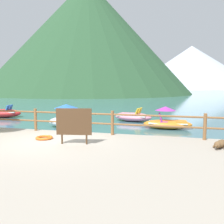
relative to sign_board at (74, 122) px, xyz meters
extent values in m
plane|color=#3D6B75|center=(-0.87, 40.23, -1.13)|extent=(200.00, 200.00, 0.00)
cube|color=#A39989|center=(-0.87, -1.97, -0.93)|extent=(28.00, 8.00, 0.40)
cylinder|color=brown|center=(-2.57, 1.78, -0.25)|extent=(0.12, 0.12, 0.95)
cylinder|color=brown|center=(0.83, 1.78, -0.25)|extent=(0.12, 0.12, 0.95)
cylinder|color=brown|center=(4.23, 1.78, -0.25)|extent=(0.12, 0.12, 0.95)
cylinder|color=brown|center=(-0.87, 1.78, 0.08)|extent=(23.80, 0.07, 0.07)
cylinder|color=brown|center=(-0.87, 1.78, -0.30)|extent=(23.80, 0.07, 0.07)
cube|color=silver|center=(0.00, 0.01, 0.02)|extent=(1.09, 0.24, 0.80)
cube|color=#4C331E|center=(0.00, -0.01, 0.02)|extent=(1.17, 0.24, 0.88)
cylinder|color=#4C331E|center=(-0.41, -0.07, -0.55)|extent=(0.06, 0.06, 0.35)
cylinder|color=#4C331E|center=(0.40, 0.08, -0.55)|extent=(0.06, 0.06, 0.35)
ellipsoid|color=brown|center=(4.63, 0.79, -0.61)|extent=(0.51, 0.69, 0.24)
sphere|color=brown|center=(4.46, 0.45, -0.57)|extent=(0.20, 0.20, 0.20)
ellipsoid|color=brown|center=(4.41, 0.35, -0.59)|extent=(0.12, 0.14, 0.08)
ellipsoid|color=brown|center=(4.41, 0.72, -0.69)|extent=(0.15, 0.21, 0.07)
torus|color=orange|center=(-1.37, 0.43, -0.68)|extent=(0.61, 0.61, 0.09)
ellipsoid|color=white|center=(-2.60, 5.06, -0.83)|extent=(2.36, 1.62, 0.59)
cube|color=silver|center=(-2.60, 5.06, -0.73)|extent=(1.84, 1.32, 0.06)
cube|color=blue|center=(-2.73, 4.77, -0.66)|extent=(0.44, 0.44, 0.08)
cube|color=blue|center=(-2.91, 4.75, -0.44)|extent=(0.25, 0.42, 0.43)
cube|color=blue|center=(-2.79, 5.33, -0.66)|extent=(0.44, 0.44, 0.08)
cube|color=blue|center=(-2.97, 5.31, -0.44)|extent=(0.25, 0.42, 0.43)
cube|color=white|center=(-1.99, 5.13, -0.67)|extent=(0.59, 1.03, 0.12)
cone|color=blue|center=(-2.71, 5.05, 0.04)|extent=(1.46, 1.46, 0.22)
ellipsoid|color=pink|center=(0.52, 8.21, -0.86)|extent=(2.65, 1.74, 0.55)
cube|color=silver|center=(0.52, 8.21, -0.76)|extent=(2.08, 1.41, 0.06)
cube|color=yellow|center=(0.75, 8.44, -0.69)|extent=(0.46, 0.46, 0.08)
cube|color=yellow|center=(0.93, 8.41, -0.47)|extent=(0.27, 0.43, 0.43)
cube|color=yellow|center=(0.66, 7.92, -0.69)|extent=(0.46, 0.46, 0.08)
cube|color=yellow|center=(0.84, 7.89, -0.47)|extent=(0.27, 0.43, 0.43)
cube|color=pink|center=(-0.14, 8.33, -0.70)|extent=(0.69, 1.01, 0.12)
ellipsoid|color=red|center=(-8.87, 7.63, -0.83)|extent=(2.60, 1.71, 0.60)
cube|color=silver|center=(-8.87, 7.63, -0.73)|extent=(2.04, 1.38, 0.06)
cube|color=blue|center=(-8.75, 7.91, -0.66)|extent=(0.48, 0.48, 0.08)
cube|color=blue|center=(-8.58, 7.95, -0.44)|extent=(0.29, 0.44, 0.43)
cube|color=blue|center=(-8.65, 7.43, -0.66)|extent=(0.48, 0.48, 0.08)
cube|color=blue|center=(-8.47, 7.47, -0.44)|extent=(0.29, 0.44, 0.43)
ellipsoid|color=orange|center=(2.80, 5.98, -0.89)|extent=(2.65, 1.34, 0.48)
cube|color=silver|center=(2.80, 5.98, -0.80)|extent=(2.07, 1.09, 0.06)
cube|color=purple|center=(2.62, 5.74, -0.73)|extent=(0.43, 0.43, 0.08)
cube|color=purple|center=(2.44, 5.72, -0.51)|extent=(0.24, 0.41, 0.43)
cube|color=purple|center=(2.59, 6.20, -0.73)|extent=(0.43, 0.43, 0.08)
cube|color=purple|center=(2.41, 6.18, -0.51)|extent=(0.24, 0.41, 0.43)
cube|color=orange|center=(3.50, 6.03, -0.74)|extent=(0.63, 0.85, 0.12)
cone|color=purple|center=(2.67, 5.97, -0.03)|extent=(1.17, 1.17, 0.22)
cone|color=#284C2D|center=(-20.79, 56.60, 14.08)|extent=(55.64, 55.64, 30.42)
cone|color=#284C2D|center=(-9.66, 62.60, 8.00)|extent=(30.60, 30.60, 18.25)
cone|color=#A8B2C1|center=(10.90, 142.38, 11.26)|extent=(74.37, 74.37, 24.78)
camera|label=1|loc=(3.23, -7.24, 1.22)|focal=38.79mm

